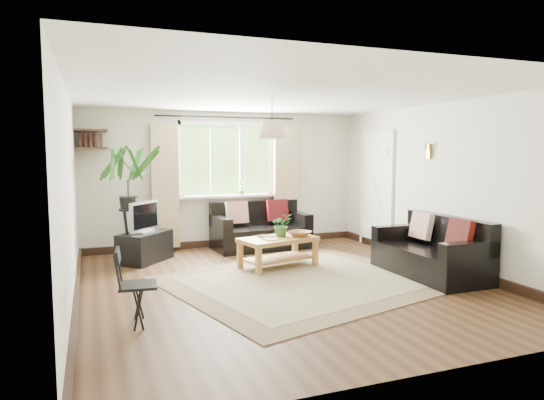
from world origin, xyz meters
name	(u,v)px	position (x,y,z in m)	size (l,w,h in m)	color
floor	(283,284)	(0.00, 0.00, 0.00)	(5.50, 5.50, 0.00)	#321C10
ceiling	(283,95)	(0.00, 0.00, 2.40)	(5.50, 5.50, 0.00)	white
wall_back	(226,180)	(0.00, 2.75, 1.20)	(5.00, 0.02, 2.40)	beige
wall_front	(422,219)	(0.00, -2.75, 1.20)	(5.00, 0.02, 2.40)	beige
wall_left	(69,198)	(-2.50, 0.00, 1.20)	(0.02, 5.50, 2.40)	beige
wall_right	(443,186)	(2.50, 0.00, 1.20)	(0.02, 5.50, 2.40)	beige
rug	(306,281)	(0.32, -0.01, 0.01)	(3.33, 2.86, 0.02)	#BDB492
window	(226,160)	(0.00, 2.71, 1.55)	(2.50, 0.16, 2.16)	white
door	(376,191)	(2.47, 1.70, 1.00)	(0.06, 0.96, 2.06)	silver
corner_shelf	(91,139)	(-2.25, 2.50, 1.89)	(0.50, 0.50, 0.34)	black
pendant_lamp	(272,125)	(0.00, 0.40, 2.05)	(0.36, 0.36, 0.54)	beige
wall_sconce	(427,149)	(2.43, 0.30, 1.74)	(0.12, 0.12, 0.28)	beige
sofa_back	(261,227)	(0.50, 2.28, 0.39)	(1.65, 0.83, 0.78)	black
sofa_right	(430,248)	(2.03, -0.32, 0.39)	(0.82, 1.64, 0.77)	black
coffee_table	(278,253)	(0.26, 0.84, 0.22)	(1.10, 0.60, 0.45)	olive
table_plant	(282,225)	(0.34, 0.91, 0.62)	(0.31, 0.27, 0.34)	#2E5F26
bowl	(300,234)	(0.59, 0.82, 0.49)	(0.32, 0.32, 0.08)	brown
book_a	(266,240)	(0.01, 0.68, 0.46)	(0.16, 0.22, 0.02)	silver
book_b	(261,237)	(0.02, 0.90, 0.46)	(0.18, 0.24, 0.02)	#502820
tv_stand	(145,247)	(-1.52, 1.94, 0.23)	(0.85, 0.48, 0.46)	black
tv	(144,216)	(-1.52, 1.94, 0.71)	(0.66, 0.22, 0.50)	#A5A5AA
palm_stand	(129,204)	(-1.75, 1.94, 0.90)	(0.70, 0.70, 1.80)	black
folding_chair	(138,287)	(-1.88, -0.87, 0.38)	(0.40, 0.40, 0.77)	black
sill_plant	(241,187)	(0.25, 2.63, 1.06)	(0.14, 0.10, 0.27)	#2D6023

